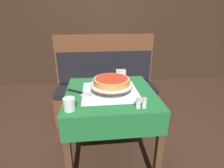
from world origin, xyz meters
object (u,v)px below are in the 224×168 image
object	(u,v)px
dining_table_front	(110,104)
pizza_server	(81,93)
condiment_caddy	(116,50)
water_glass_near	(69,104)
booth_bench	(106,94)
deep_dish_pizza	(112,81)
dining_table_rear	(111,59)
napkin_holder	(121,74)
pepper_shaker	(144,103)
pizza_pan_stand	(112,85)
salt_shaker	(138,103)

from	to	relation	value
dining_table_front	pizza_server	world-z (taller)	pizza_server
condiment_caddy	pizza_server	bearing A→B (deg)	-107.42
water_glass_near	condiment_caddy	bearing A→B (deg)	73.34
booth_bench	deep_dish_pizza	world-z (taller)	booth_bench
dining_table_rear	napkin_holder	distance (m)	1.33
booth_bench	condiment_caddy	size ratio (longest dim) A/B	7.79
booth_bench	condiment_caddy	xyz separation A→B (m)	(0.24, 0.81, 0.44)
deep_dish_pizza	pepper_shaker	distance (m)	0.36
dining_table_rear	pepper_shaker	distance (m)	1.96
napkin_holder	deep_dish_pizza	bearing A→B (deg)	-110.65
pizza_pan_stand	napkin_holder	size ratio (longest dim) A/B	3.65
water_glass_near	pepper_shaker	xyz separation A→B (m)	(0.52, -0.02, -0.01)
pizza_server	water_glass_near	distance (m)	0.28
pepper_shaker	napkin_holder	xyz separation A→B (m)	(-0.07, 0.64, 0.01)
dining_table_front	dining_table_rear	distance (m)	1.66
dining_table_front	deep_dish_pizza	world-z (taller)	deep_dish_pizza
pizza_pan_stand	deep_dish_pizza	distance (m)	0.04
dining_table_front	water_glass_near	size ratio (longest dim) A/B	8.44
booth_bench	deep_dish_pizza	size ratio (longest dim) A/B	4.39
deep_dish_pizza	condiment_caddy	distance (m)	1.67
pizza_pan_stand	pepper_shaker	distance (m)	0.35
pizza_server	pizza_pan_stand	bearing A→B (deg)	-2.21
pizza_pan_stand	salt_shaker	bearing A→B (deg)	-61.36
pepper_shaker	dining_table_rear	bearing A→B (deg)	90.94
water_glass_near	salt_shaker	world-z (taller)	water_glass_near
pizza_pan_stand	salt_shaker	size ratio (longest dim) A/B	4.56
pizza_server	pepper_shaker	size ratio (longest dim) A/B	3.11
pepper_shaker	condiment_caddy	xyz separation A→B (m)	(0.05, 1.94, 0.01)
deep_dish_pizza	condiment_caddy	xyz separation A→B (m)	(0.25, 1.65, -0.06)
booth_bench	napkin_holder	bearing A→B (deg)	-76.24
dining_table_rear	salt_shaker	bearing A→B (deg)	-90.33
booth_bench	water_glass_near	size ratio (longest dim) A/B	14.69
pizza_pan_stand	pizza_server	world-z (taller)	pizza_pan_stand
booth_bench	pizza_server	bearing A→B (deg)	-108.32
pizza_pan_stand	condiment_caddy	world-z (taller)	condiment_caddy
water_glass_near	napkin_holder	xyz separation A→B (m)	(0.45, 0.62, -0.00)
napkin_holder	condiment_caddy	bearing A→B (deg)	84.69
dining_table_front	pizza_server	bearing A→B (deg)	-178.67
deep_dish_pizza	pepper_shaker	world-z (taller)	deep_dish_pizza
deep_dish_pizza	dining_table_front	bearing A→B (deg)	123.40
booth_bench	pizza_pan_stand	distance (m)	0.96
dining_table_front	water_glass_near	distance (m)	0.45
pizza_pan_stand	water_glass_near	world-z (taller)	water_glass_near
booth_bench	condiment_caddy	world-z (taller)	booth_bench
pizza_pan_stand	pizza_server	size ratio (longest dim) A/B	1.54
pizza_server	condiment_caddy	bearing A→B (deg)	72.58
pizza_pan_stand	booth_bench	bearing A→B (deg)	89.14
deep_dish_pizza	condiment_caddy	world-z (taller)	condiment_caddy
dining_table_rear	deep_dish_pizza	size ratio (longest dim) A/B	2.41
pizza_pan_stand	pizza_server	xyz separation A→B (m)	(-0.26, 0.01, -0.06)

